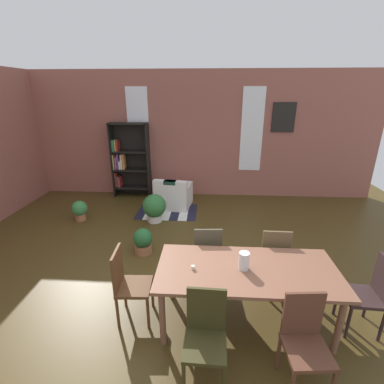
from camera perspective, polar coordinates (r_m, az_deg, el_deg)
ground_plane at (r=4.14m, az=-2.76°, el=-20.22°), size 10.79×10.79×0.00m
back_wall_brick at (r=7.30m, az=0.55°, el=11.59°), size 9.30×0.12×3.20m
window_pane_0 at (r=7.43m, az=-11.01°, el=12.63°), size 0.55×0.02×2.08m
window_pane_1 at (r=7.28m, az=12.29°, el=12.39°), size 0.55×0.02×2.08m
dining_table at (r=3.38m, az=11.30°, el=-16.40°), size 2.07×0.95×0.77m
vase_on_table at (r=3.27m, az=10.72°, el=-13.82°), size 0.12×0.12×0.21m
tealight_candle_0 at (r=3.25m, az=0.20°, el=-15.34°), size 0.04×0.04×0.04m
dining_chair_head_right at (r=3.93m, az=32.93°, el=-17.06°), size 0.42×0.42×0.95m
dining_chair_far_left at (r=4.02m, az=3.19°, el=-12.51°), size 0.43×0.43×0.95m
dining_chair_head_left at (r=3.58m, az=-13.11°, el=-17.77°), size 0.42×0.42×0.95m
dining_chair_far_right at (r=4.13m, az=16.46°, el=-12.47°), size 0.41×0.41×0.95m
dining_chair_near_right at (r=3.08m, az=22.33°, el=-26.38°), size 0.43×0.43×0.95m
dining_chair_near_left at (r=2.94m, az=2.80°, el=-27.32°), size 0.41×0.41×0.95m
bookshelf_tall at (r=7.47m, az=-13.08°, el=6.44°), size 0.99×0.33×1.95m
armchair_white at (r=6.75m, az=-3.85°, el=-0.78°), size 0.90×0.90×0.75m
potted_plant_by_shelf at (r=6.00m, az=-7.81°, el=-3.13°), size 0.51×0.51×0.61m
potted_plant_corner at (r=4.94m, az=-10.13°, el=-9.91°), size 0.34×0.34×0.46m
potted_plant_window at (r=6.52m, az=-22.24°, el=-3.43°), size 0.33×0.33×0.45m
striped_rug at (r=6.57m, az=-5.14°, el=-4.03°), size 1.39×0.96×0.01m
framed_picture at (r=7.39m, az=18.44°, el=14.45°), size 0.56×0.03×0.72m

